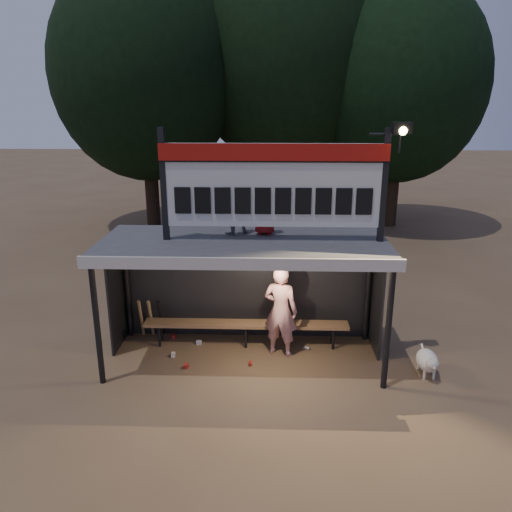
% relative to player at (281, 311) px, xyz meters
% --- Properties ---
extents(ground, '(80.00, 80.00, 0.00)m').
position_rel_player_xyz_m(ground, '(-0.66, -0.21, -0.89)').
color(ground, brown).
rests_on(ground, ground).
extents(player, '(0.75, 0.61, 1.78)m').
position_rel_player_xyz_m(player, '(0.00, 0.00, 0.00)').
color(player, white).
rests_on(player, ground).
extents(child_a, '(0.66, 0.60, 1.10)m').
position_rel_player_xyz_m(child_a, '(-0.88, 0.21, 1.98)').
color(child_a, slate).
rests_on(child_a, dugout_shelter).
extents(child_b, '(0.52, 0.38, 0.97)m').
position_rel_player_xyz_m(child_b, '(-0.30, 0.21, 1.91)').
color(child_b, maroon).
rests_on(child_b, dugout_shelter).
extents(dugout_shelter, '(5.10, 2.08, 2.32)m').
position_rel_player_xyz_m(dugout_shelter, '(-0.66, 0.03, 0.95)').
color(dugout_shelter, '#404042').
rests_on(dugout_shelter, ground).
extents(scoreboard_assembly, '(4.10, 0.27, 1.99)m').
position_rel_player_xyz_m(scoreboard_assembly, '(-0.11, -0.22, 2.43)').
color(scoreboard_assembly, black).
rests_on(scoreboard_assembly, dugout_shelter).
extents(bench, '(4.00, 0.35, 0.48)m').
position_rel_player_xyz_m(bench, '(-0.66, 0.34, -0.46)').
color(bench, '#936A45').
rests_on(bench, ground).
extents(tree_left, '(6.46, 6.46, 9.27)m').
position_rel_player_xyz_m(tree_left, '(-4.66, 9.79, 4.62)').
color(tree_left, black).
rests_on(tree_left, ground).
extents(tree_mid, '(7.22, 7.22, 10.36)m').
position_rel_player_xyz_m(tree_mid, '(0.34, 11.29, 5.27)').
color(tree_mid, '#2F2014').
rests_on(tree_mid, ground).
extents(tree_right, '(6.08, 6.08, 8.72)m').
position_rel_player_xyz_m(tree_right, '(4.34, 10.29, 4.30)').
color(tree_right, '#312216').
rests_on(tree_right, ground).
extents(dog, '(0.36, 0.81, 0.49)m').
position_rel_player_xyz_m(dog, '(2.58, -0.69, -0.61)').
color(dog, white).
rests_on(dog, ground).
extents(bats, '(0.48, 0.33, 0.84)m').
position_rel_player_xyz_m(bats, '(-2.61, 0.61, -0.46)').
color(bats, olive).
rests_on(bats, ground).
extents(litter, '(2.81, 1.38, 0.08)m').
position_rel_player_xyz_m(litter, '(-1.09, 0.07, -0.85)').
color(litter, '#A9231D').
rests_on(litter, ground).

